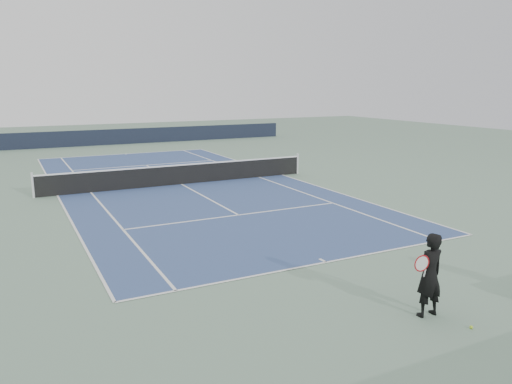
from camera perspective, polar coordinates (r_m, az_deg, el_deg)
name	(u,v)px	position (r m, az deg, el deg)	size (l,w,h in m)	color
ground	(181,184)	(23.78, -8.52, 0.86)	(80.00, 80.00, 0.00)	slate
court_surface	(181,184)	(23.78, -8.52, 0.87)	(10.97, 23.77, 0.01)	#33497A
tennis_net	(181,174)	(23.69, -8.56, 2.06)	(12.90, 0.10, 1.07)	silver
windscreen_far	(108,137)	(40.90, -16.58, 6.03)	(30.00, 0.25, 1.20)	black
tennis_player	(429,275)	(10.68, 19.19, -8.94)	(0.78, 0.48, 1.75)	black
tennis_ball	(471,327)	(10.76, 23.38, -13.99)	(0.07, 0.07, 0.07)	#B6DA2C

